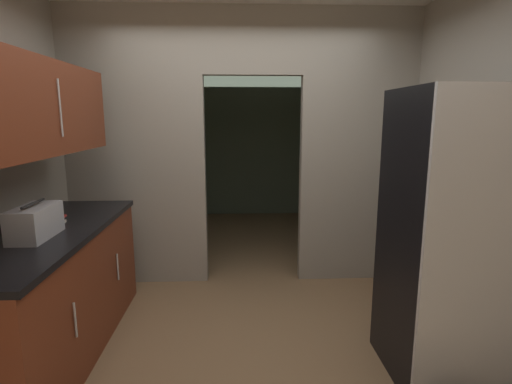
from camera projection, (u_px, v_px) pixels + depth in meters
The scene contains 8 objects.
ground at pixel (246, 360), 2.77m from camera, with size 20.00×20.00×0.00m, color brown.
kitchen_partition at pixel (239, 142), 3.91m from camera, with size 3.42×0.12×2.69m.
adjoining_room_shell at pixel (241, 139), 5.85m from camera, with size 3.42×2.91×2.69m.
refrigerator at pixel (453, 239), 2.48m from camera, with size 0.72×0.75×1.84m.
lower_cabinet_run at pixel (51, 293), 2.77m from camera, with size 0.70×1.94×0.91m.
upper_cabinet_counterside at pixel (31, 108), 2.53m from camera, with size 0.36×1.74×0.61m.
boombox at pixel (35, 222), 2.51m from camera, with size 0.21×0.39×0.23m.
book_stack at pixel (55, 220), 2.84m from camera, with size 0.13×0.14×0.06m.
Camera 1 is at (-0.04, -2.50, 1.67)m, focal length 27.81 mm.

